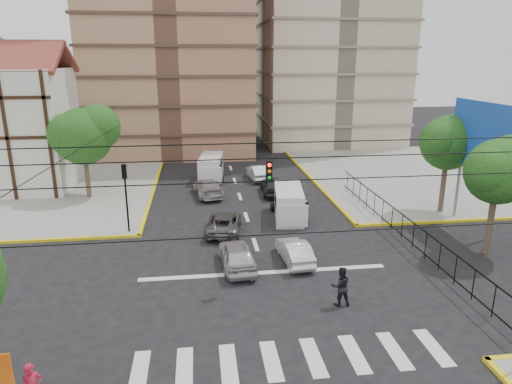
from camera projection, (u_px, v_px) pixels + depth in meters
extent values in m
plane|color=black|center=(268.00, 283.00, 22.76)|extent=(160.00, 160.00, 0.00)
cube|color=gray|center=(4.00, 187.00, 39.31)|extent=(26.00, 26.00, 0.15)
cube|color=gray|center=(440.00, 173.00, 44.22)|extent=(26.00, 26.00, 0.15)
cube|color=silver|center=(292.00, 359.00, 17.05)|extent=(12.00, 2.40, 0.01)
cube|color=silver|center=(265.00, 273.00, 23.90)|extent=(13.00, 0.40, 0.01)
cube|color=silver|center=(7.00, 130.00, 38.04)|extent=(10.00, 8.00, 10.00)
cube|color=maroon|center=(5.00, 57.00, 38.18)|extent=(10.80, 4.25, 2.65)
cylinder|color=slate|center=(493.00, 206.00, 27.74)|extent=(0.20, 0.20, 4.00)
cylinder|color=slate|center=(457.00, 188.00, 31.54)|extent=(0.20, 0.20, 4.00)
cube|color=silver|center=(483.00, 136.00, 28.51)|extent=(0.25, 6.00, 4.00)
cube|color=blue|center=(480.00, 136.00, 28.48)|extent=(0.08, 6.20, 4.20)
cylinder|color=#473828|center=(491.00, 219.00, 25.66)|extent=(0.36, 0.36, 4.20)
sphere|color=#164012|center=(498.00, 172.00, 24.89)|extent=(3.60, 3.60, 3.60)
sphere|color=#164012|center=(511.00, 160.00, 25.13)|extent=(2.88, 2.88, 2.88)
sphere|color=#164012|center=(490.00, 170.00, 24.46)|extent=(2.70, 2.70, 2.70)
cylinder|color=#473828|center=(443.00, 183.00, 32.41)|extent=(0.36, 0.36, 4.48)
sphere|color=#164012|center=(448.00, 143.00, 31.58)|extent=(3.80, 3.80, 3.80)
sphere|color=#164012|center=(460.00, 134.00, 31.82)|extent=(3.04, 3.04, 3.04)
sphere|color=#164012|center=(440.00, 141.00, 31.15)|extent=(2.85, 2.85, 2.85)
cylinder|color=#473828|center=(87.00, 173.00, 35.92)|extent=(0.36, 0.36, 4.20)
sphere|color=#164012|center=(83.00, 136.00, 35.10)|extent=(4.40, 4.40, 4.40)
sphere|color=#164012|center=(98.00, 127.00, 35.33)|extent=(3.52, 3.52, 3.52)
sphere|color=#164012|center=(70.00, 134.00, 34.64)|extent=(3.30, 3.30, 3.30)
cylinder|color=black|center=(127.00, 205.00, 28.69)|extent=(0.12, 0.12, 3.50)
cube|color=black|center=(124.00, 171.00, 28.07)|extent=(0.28, 0.22, 0.90)
sphere|color=#FF0C0C|center=(124.00, 167.00, 27.98)|extent=(0.17, 0.17, 0.17)
cube|color=black|center=(269.00, 171.00, 21.12)|extent=(0.28, 0.22, 0.90)
cylinder|color=black|center=(320.00, 232.00, 12.43)|extent=(18.00, 0.03, 0.03)
cube|color=silver|center=(289.00, 203.00, 31.84)|extent=(2.47, 4.84, 2.13)
cube|color=silver|center=(294.00, 214.00, 30.12)|extent=(1.89, 1.34, 1.48)
cube|color=black|center=(295.00, 208.00, 29.67)|extent=(1.71, 0.33, 0.83)
cylinder|color=black|center=(280.00, 221.00, 30.54)|extent=(0.25, 0.65, 0.65)
cylinder|color=black|center=(305.00, 220.00, 30.75)|extent=(0.25, 0.65, 0.65)
cylinder|color=black|center=(273.00, 207.00, 33.35)|extent=(0.25, 0.65, 0.65)
cylinder|color=black|center=(296.00, 206.00, 33.57)|extent=(0.25, 0.65, 0.65)
cube|color=silver|center=(211.00, 168.00, 42.03)|extent=(2.51, 4.98, 2.20)
cube|color=silver|center=(212.00, 174.00, 40.26)|extent=(1.95, 1.37, 1.53)
cube|color=black|center=(212.00, 169.00, 39.79)|extent=(1.76, 0.33, 0.86)
cylinder|color=black|center=(202.00, 180.00, 40.69)|extent=(0.25, 0.67, 0.67)
cylinder|color=black|center=(222.00, 179.00, 40.91)|extent=(0.25, 0.67, 0.67)
cylinder|color=black|center=(201.00, 172.00, 43.59)|extent=(0.25, 0.67, 0.67)
cylinder|color=black|center=(220.00, 171.00, 43.81)|extent=(0.25, 0.67, 0.67)
imported|color=silver|center=(237.00, 255.00, 24.33)|extent=(1.99, 4.34, 1.44)
imported|color=white|center=(294.00, 251.00, 25.05)|extent=(1.59, 3.85, 1.24)
imported|color=#5A5E62|center=(224.00, 223.00, 29.34)|extent=(2.64, 4.70, 1.24)
imported|color=#B1B0B5|center=(208.00, 187.00, 37.07)|extent=(2.66, 5.02, 1.38)
imported|color=#252528|center=(273.00, 185.00, 37.50)|extent=(1.91, 4.40, 1.48)
imported|color=white|center=(258.00, 172.00, 41.96)|extent=(1.86, 4.30, 1.38)
imported|color=black|center=(341.00, 286.00, 20.55)|extent=(0.93, 0.74, 1.86)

